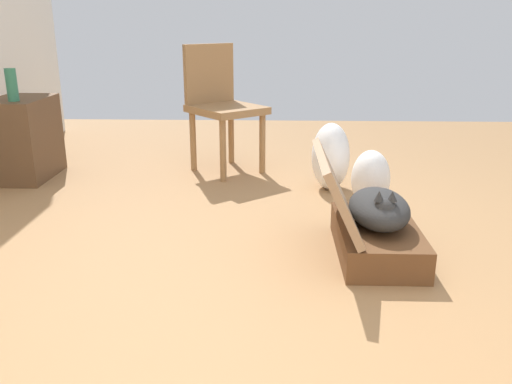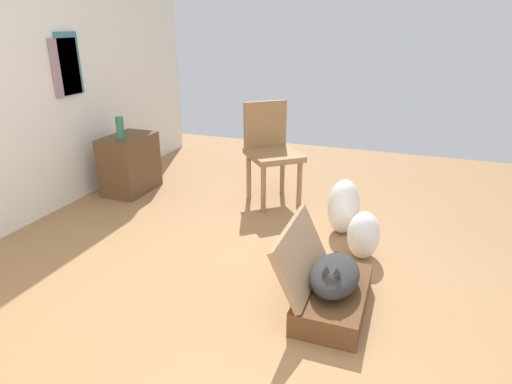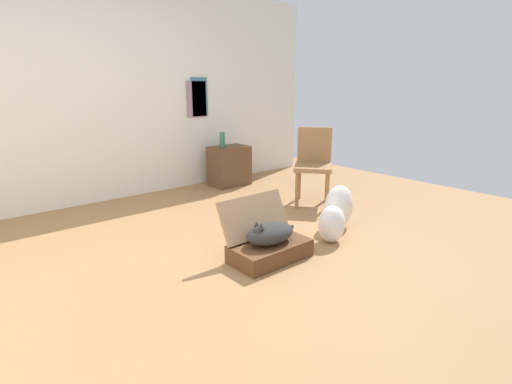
# 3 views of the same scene
# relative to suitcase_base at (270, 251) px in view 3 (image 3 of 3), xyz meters

# --- Properties ---
(ground_plane) EXTENTS (7.68, 7.68, 0.00)m
(ground_plane) POSITION_rel_suitcase_base_xyz_m (-0.34, 0.37, -0.07)
(ground_plane) COLOR #9E7247
(ground_plane) RESTS_ON ground
(wall_back) EXTENTS (6.40, 0.15, 2.60)m
(wall_back) POSITION_rel_suitcase_base_xyz_m (-0.33, 2.63, 1.23)
(wall_back) COLOR silver
(wall_back) RESTS_ON ground
(suitcase_base) EXTENTS (0.65, 0.36, 0.15)m
(suitcase_base) POSITION_rel_suitcase_base_xyz_m (0.00, 0.00, 0.00)
(suitcase_base) COLOR brown
(suitcase_base) RESTS_ON ground
(suitcase_lid) EXTENTS (0.65, 0.19, 0.34)m
(suitcase_lid) POSITION_rel_suitcase_base_xyz_m (0.00, 0.20, 0.25)
(suitcase_lid) COLOR #9B7756
(suitcase_lid) RESTS_ON suitcase_base
(cat) EXTENTS (0.52, 0.27, 0.21)m
(cat) POSITION_rel_suitcase_base_xyz_m (-0.01, 0.00, 0.16)
(cat) COLOR #2D2D2D
(cat) RESTS_ON suitcase_base
(plastic_bag_white) EXTENTS (0.27, 0.22, 0.34)m
(plastic_bag_white) POSITION_rel_suitcase_base_xyz_m (0.68, -0.08, 0.10)
(plastic_bag_white) COLOR white
(plastic_bag_white) RESTS_ON ground
(plastic_bag_clear) EXTENTS (0.33, 0.24, 0.43)m
(plastic_bag_clear) POSITION_rel_suitcase_base_xyz_m (1.03, 0.12, 0.14)
(plastic_bag_clear) COLOR white
(plastic_bag_clear) RESTS_ON ground
(side_table) EXTENTS (0.54, 0.35, 0.55)m
(side_table) POSITION_rel_suitcase_base_xyz_m (1.23, 2.22, 0.20)
(side_table) COLOR brown
(side_table) RESTS_ON ground
(vase_tall) EXTENTS (0.07, 0.07, 0.21)m
(vase_tall) POSITION_rel_suitcase_base_xyz_m (1.09, 2.18, 0.58)
(vase_tall) COLOR #2D7051
(vase_tall) RESTS_ON side_table
(chair) EXTENTS (0.64, 0.63, 0.90)m
(chair) POSITION_rel_suitcase_base_xyz_m (1.48, 0.87, 0.42)
(chair) COLOR olive
(chair) RESTS_ON ground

